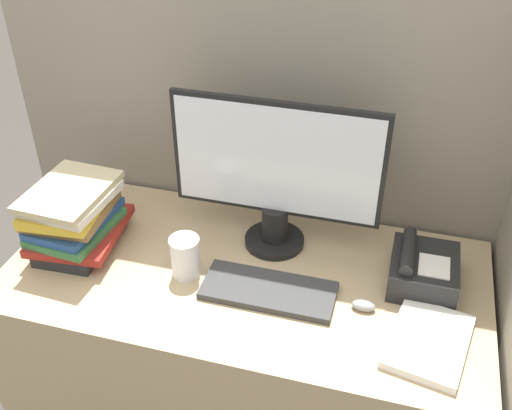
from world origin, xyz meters
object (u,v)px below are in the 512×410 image
keyboard (269,290)px  coffee_cup (185,257)px  book_stack (74,217)px  monitor (276,176)px  mouse (364,306)px  desk_telephone (422,270)px

keyboard → coffee_cup: coffee_cup is taller
keyboard → book_stack: size_ratio=1.16×
monitor → book_stack: (-0.57, -0.18, -0.13)m
monitor → mouse: (0.30, -0.22, -0.23)m
coffee_cup → monitor: bearing=45.3°
mouse → book_stack: book_stack is taller
keyboard → mouse: size_ratio=5.74×
monitor → book_stack: 0.61m
coffee_cup → keyboard: bearing=-3.4°
desk_telephone → keyboard: bearing=-158.7°
book_stack → desk_telephone: size_ratio=1.51×
keyboard → desk_telephone: (0.40, 0.16, 0.04)m
mouse → book_stack: bearing=177.4°
desk_telephone → mouse: bearing=-133.8°
coffee_cup → desk_telephone: coffee_cup is taller
keyboard → mouse: mouse is taller
book_stack → desk_telephone: book_stack is taller
mouse → coffee_cup: bearing=179.3°
monitor → mouse: bearing=-35.8°
keyboard → coffee_cup: 0.25m
mouse → coffee_cup: 0.51m
coffee_cup → desk_telephone: bearing=12.3°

